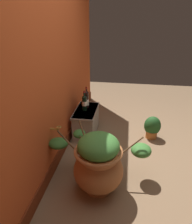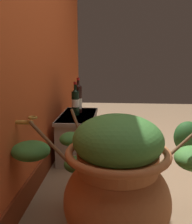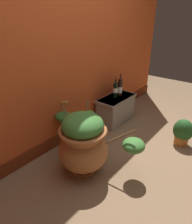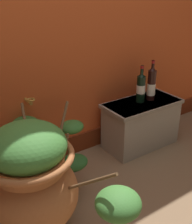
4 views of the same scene
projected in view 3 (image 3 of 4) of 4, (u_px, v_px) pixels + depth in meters
The scene contains 7 objects.
ground_plane at pixel (147, 165), 2.31m from camera, with size 7.00×7.00×0.00m, color #896B4C.
back_wall at pixel (67, 39), 2.42m from camera, with size 4.40×0.33×2.60m.
terracotta_urn at pixel (85, 142), 2.12m from camera, with size 0.79×1.16×0.69m.
stone_ledge at pixel (116, 108), 3.17m from camera, with size 0.67×0.33×0.41m.
wine_bottle_left at pixel (115, 89), 3.03m from camera, with size 0.07×0.07×0.31m.
wine_bottle_middle at pixel (120, 87), 3.10m from camera, with size 0.07×0.07×0.34m.
potted_shrub at pixel (183, 132), 2.61m from camera, with size 0.22×0.25×0.36m.
Camera 3 is at (-1.77, -0.69, 1.57)m, focal length 32.17 mm.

